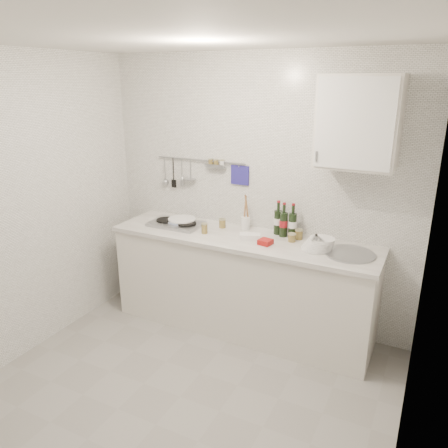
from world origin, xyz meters
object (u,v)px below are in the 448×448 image
Objects in this scene: plate_stack_hob at (181,221)px; utensil_crock at (245,221)px; wall_cabinet at (359,122)px; plate_stack_sink at (319,244)px; wine_bottles at (285,219)px.

utensil_crock is (0.63, 0.13, 0.05)m from plate_stack_hob.
wall_cabinet is at bearing 2.36° from plate_stack_hob.
plate_stack_sink is 0.42m from wine_bottles.
utensil_crock is (-0.75, 0.18, 0.03)m from plate_stack_sink.
wine_bottles is at bearing 0.32° from utensil_crock.
wall_cabinet is 2.26× the size of wine_bottles.
wall_cabinet reaches higher than utensil_crock.
plate_stack_sink is (-0.21, -0.11, -0.98)m from wall_cabinet.
wall_cabinet reaches higher than plate_stack_hob.
wall_cabinet is 2.34× the size of plate_stack_hob.
plate_stack_sink is 0.77m from utensil_crock.
wine_bottles is 0.39m from utensil_crock.
plate_stack_sink is at bearing -2.07° from plate_stack_hob.
plate_stack_hob is 0.64m from utensil_crock.
plate_stack_hob is 1.12× the size of plate_stack_sink.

